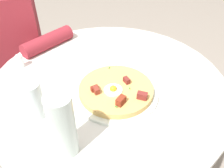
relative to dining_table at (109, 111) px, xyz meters
name	(u,v)px	position (x,y,z in m)	size (l,w,h in m)	color
dining_table	(109,111)	(0.00, 0.00, 0.00)	(0.94, 0.94, 0.71)	silver
person_seated	(26,59)	(-0.57, -0.35, -0.03)	(0.53, 0.42, 1.14)	#2D2D33
pizza_plate	(116,93)	(0.08, 0.01, 0.17)	(0.31, 0.31, 0.01)	silver
breakfast_pizza	(116,90)	(0.08, 0.01, 0.19)	(0.27, 0.27, 0.05)	tan
bread_plate	(188,117)	(0.26, 0.21, 0.17)	(0.16, 0.16, 0.01)	white
napkin	(130,45)	(-0.24, 0.17, 0.17)	(0.17, 0.14, 0.00)	white
fork	(131,46)	(-0.22, 0.17, 0.17)	(0.18, 0.01, 0.01)	silver
knife	(129,42)	(-0.26, 0.17, 0.17)	(0.18, 0.01, 0.01)	silver
water_glass	(33,100)	(0.10, -0.28, 0.23)	(0.07, 0.07, 0.14)	silver
water_bottle	(63,126)	(0.27, -0.20, 0.27)	(0.07, 0.07, 0.21)	silver
salt_shaker	(20,61)	(-0.20, -0.33, 0.19)	(0.03, 0.03, 0.06)	white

